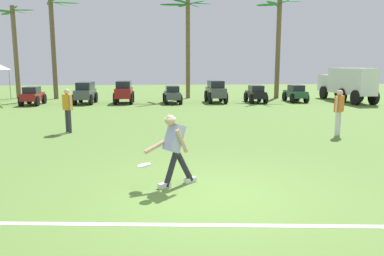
{
  "coord_description": "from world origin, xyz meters",
  "views": [
    {
      "loc": [
        -0.92,
        -6.61,
        2.37
      ],
      "look_at": [
        -0.18,
        2.12,
        0.9
      ],
      "focal_mm": 35.0,
      "sensor_mm": 36.0,
      "label": 1
    }
  ],
  "objects": [
    {
      "name": "parked_car_slot_e",
      "position": [
        2.65,
        17.28,
        0.74
      ],
      "size": [
        1.24,
        2.38,
        1.4
      ],
      "color": "#474C51",
      "rests_on": "ground_plane"
    },
    {
      "name": "field_line_paint",
      "position": [
        0.0,
        -1.39,
        0.0
      ],
      "size": [
        22.29,
        2.49,
        0.01
      ],
      "primitive_type": "cube",
      "rotation": [
        0.0,
        0.0,
        -0.11
      ],
      "color": "white",
      "rests_on": "ground_plane"
    },
    {
      "name": "parked_car_slot_g",
      "position": [
        7.95,
        17.3,
        0.56
      ],
      "size": [
        1.09,
        2.2,
        1.1
      ],
      "color": "#235133",
      "rests_on": "ground_plane"
    },
    {
      "name": "teammate_midfield",
      "position": [
        5.1,
        5.48,
        0.94
      ],
      "size": [
        0.43,
        0.37,
        1.56
      ],
      "color": "silver",
      "rests_on": "ground_plane"
    },
    {
      "name": "ground_plane",
      "position": [
        0.0,
        0.0,
        0.0
      ],
      "size": [
        80.0,
        80.0,
        0.0
      ],
      "primitive_type": "plane",
      "color": "#5A7F37"
    },
    {
      "name": "palm_tree_right_of_centre",
      "position": [
        1.11,
        20.73,
        4.28
      ],
      "size": [
        3.74,
        3.31,
        7.02
      ],
      "color": "brown",
      "rests_on": "ground_plane"
    },
    {
      "name": "parked_car_slot_a",
      "position": [
        -8.61,
        16.72,
        0.56
      ],
      "size": [
        1.14,
        2.23,
        1.1
      ],
      "color": "maroon",
      "rests_on": "ground_plane"
    },
    {
      "name": "frisbee_thrower",
      "position": [
        -0.66,
        0.56,
        0.8
      ],
      "size": [
        1.07,
        0.56,
        1.43
      ],
      "color": "#23232D",
      "rests_on": "ground_plane"
    },
    {
      "name": "box_truck",
      "position": [
        11.36,
        17.22,
        1.23
      ],
      "size": [
        1.51,
        5.93,
        2.2
      ],
      "color": "silver",
      "rests_on": "ground_plane"
    },
    {
      "name": "parked_car_slot_c",
      "position": [
        -3.19,
        17.32,
        0.74
      ],
      "size": [
        1.19,
        2.36,
        1.4
      ],
      "color": "maroon",
      "rests_on": "ground_plane"
    },
    {
      "name": "palm_tree_far_right",
      "position": [
        7.55,
        20.14,
        4.06
      ],
      "size": [
        3.12,
        3.13,
        7.07
      ],
      "color": "brown",
      "rests_on": "ground_plane"
    },
    {
      "name": "palm_tree_left_of_centre",
      "position": [
        -8.33,
        20.9,
        4.27
      ],
      "size": [
        3.8,
        3.48,
        7.12
      ],
      "color": "brown",
      "rests_on": "ground_plane"
    },
    {
      "name": "teammate_near_sideline",
      "position": [
        -4.19,
        6.86,
        0.94
      ],
      "size": [
        0.4,
        0.4,
        1.56
      ],
      "color": "#33333D",
      "rests_on": "ground_plane"
    },
    {
      "name": "parked_car_slot_f",
      "position": [
        5.22,
        17.05,
        0.56
      ],
      "size": [
        1.08,
        2.2,
        1.1
      ],
      "color": "black",
      "rests_on": "ground_plane"
    },
    {
      "name": "parked_car_slot_d",
      "position": [
        -0.16,
        16.96,
        0.56
      ],
      "size": [
        1.19,
        2.24,
        1.1
      ],
      "color": "#474C51",
      "rests_on": "ground_plane"
    },
    {
      "name": "parked_car_slot_b",
      "position": [
        -5.57,
        17.25,
        0.72
      ],
      "size": [
        1.16,
        2.41,
        1.34
      ],
      "color": "#474C51",
      "rests_on": "ground_plane"
    },
    {
      "name": "frisbee_in_flight",
      "position": [
        -1.25,
        0.44,
        0.47
      ],
      "size": [
        0.26,
        0.26,
        0.06
      ],
      "color": "white"
    },
    {
      "name": "palm_tree_far_left",
      "position": [
        -11.24,
        21.79,
        3.86
      ],
      "size": [
        3.03,
        3.51,
        6.54
      ],
      "color": "brown",
      "rests_on": "ground_plane"
    }
  ]
}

